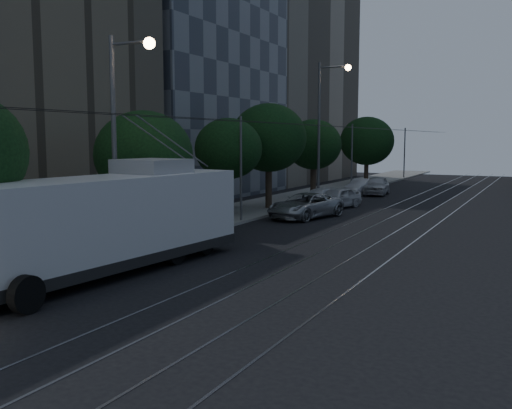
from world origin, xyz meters
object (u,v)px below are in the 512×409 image
object	(u,v)px
car_white_b	(319,198)
car_white_d	(377,185)
trolleybus	(99,224)
pickup_silver	(305,206)
streetlamp_far	(324,119)
streetlamp_near	(121,124)
car_white_a	(337,198)
car_white_c	(361,187)

from	to	relation	value
car_white_b	car_white_d	bearing A→B (deg)	91.67
trolleybus	car_white_d	size ratio (longest dim) A/B	2.87
car_white_b	car_white_d	distance (m)	10.07
pickup_silver	car_white_b	xyz separation A→B (m)	(-1.48, 6.04, -0.14)
pickup_silver	car_white_d	size ratio (longest dim) A/B	1.15
streetlamp_far	streetlamp_near	bearing A→B (deg)	-90.06
trolleybus	pickup_silver	xyz separation A→B (m)	(0.82, 16.68, -1.08)
car_white_a	streetlamp_far	xyz separation A→B (m)	(-2.04, 2.75, 5.46)
car_white_c	car_white_d	distance (m)	1.31
car_white_c	streetlamp_far	distance (m)	9.13
car_white_d	car_white_b	bearing A→B (deg)	-106.12
car_white_c	streetlamp_far	xyz separation A→B (m)	(-0.66, -7.25, 5.51)
car_white_c	streetlamp_near	distance (m)	29.90
pickup_silver	streetlamp_far	world-z (taller)	streetlamp_far
streetlamp_near	car_white_a	bearing A→B (deg)	83.98
car_white_c	car_white_b	bearing A→B (deg)	-85.09
car_white_b	streetlamp_near	world-z (taller)	streetlamp_near
trolleybus	pickup_silver	world-z (taller)	trolleybus
car_white_a	car_white_d	xyz separation A→B (m)	(-0.17, 10.50, 0.07)
trolleybus	streetlamp_far	size ratio (longest dim) A/B	1.29
streetlamp_far	car_white_b	bearing A→B (deg)	-77.70
car_white_b	streetlamp_far	bearing A→B (deg)	111.88
car_white_d	streetlamp_far	bearing A→B (deg)	-111.75
pickup_silver	streetlamp_far	size ratio (longest dim) A/B	0.52
car_white_a	streetlamp_far	bearing A→B (deg)	141.24
car_white_b	trolleybus	bearing A→B (deg)	-78.76
streetlamp_far	car_white_d	bearing A→B (deg)	76.46
car_white_a	streetlamp_near	xyz separation A→B (m)	(-2.06, -19.52, 4.60)
car_white_d	streetlamp_near	xyz separation A→B (m)	(-1.89, -30.02, 4.53)
trolleybus	car_white_c	distance (m)	32.22
pickup_silver	streetlamp_far	xyz separation A→B (m)	(-1.97, 8.26, 5.44)
car_white_d	streetlamp_far	xyz separation A→B (m)	(-1.87, -7.75, 5.39)
trolleybus	car_white_b	world-z (taller)	trolleybus
car_white_d	car_white_c	bearing A→B (deg)	-165.75
streetlamp_far	trolleybus	bearing A→B (deg)	-87.38
car_white_a	car_white_c	bearing A→B (deg)	112.51
car_white_a	trolleybus	bearing A→B (deg)	-77.66
car_white_a	car_white_d	distance (m)	10.50
trolleybus	car_white_c	size ratio (longest dim) A/B	3.26
car_white_a	streetlamp_near	size ratio (longest dim) A/B	0.49
trolleybus	car_white_b	distance (m)	22.76
car_white_c	car_white_d	bearing A→B (deg)	28.43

